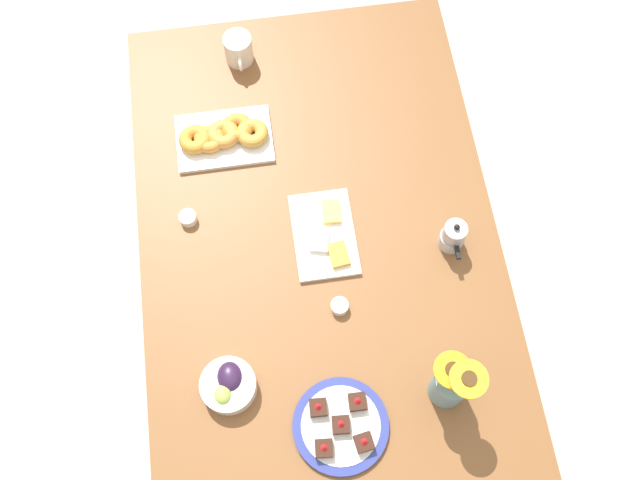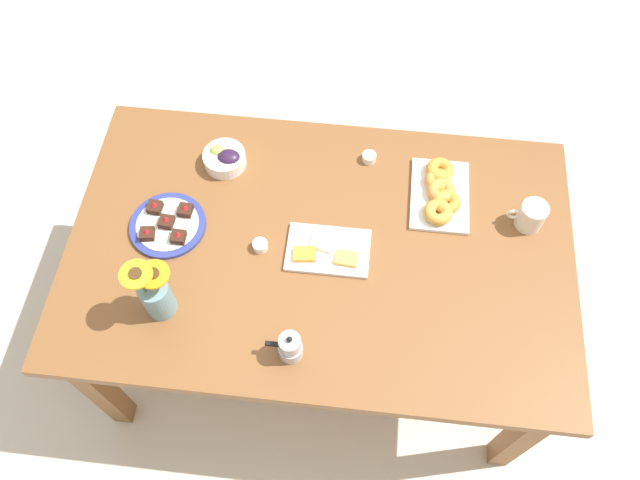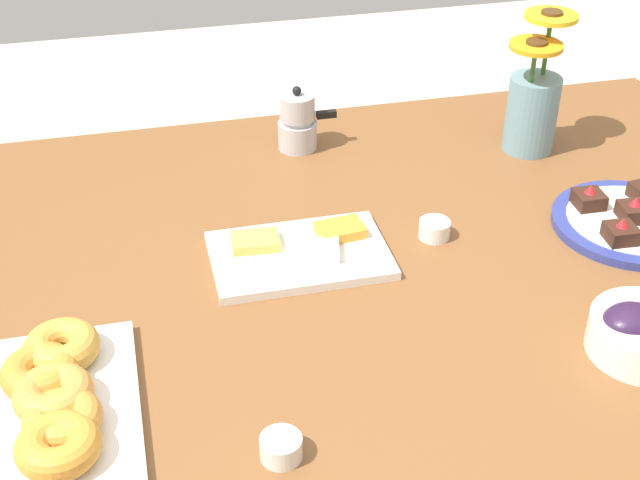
{
  "view_description": "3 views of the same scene",
  "coord_description": "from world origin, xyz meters",
  "px_view_note": "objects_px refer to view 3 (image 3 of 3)",
  "views": [
    {
      "loc": [
        0.72,
        -0.1,
        2.58
      ],
      "look_at": [
        0.0,
        0.0,
        0.78
      ],
      "focal_mm": 40.0,
      "sensor_mm": 36.0,
      "label": 1
    },
    {
      "loc": [
        -0.11,
        0.95,
        2.46
      ],
      "look_at": [
        0.0,
        0.0,
        0.78
      ],
      "focal_mm": 35.0,
      "sensor_mm": 36.0,
      "label": 2
    },
    {
      "loc": [
        -0.25,
        -1.04,
        1.5
      ],
      "look_at": [
        0.0,
        0.0,
        0.78
      ],
      "focal_mm": 50.0,
      "sensor_mm": 36.0,
      "label": 3
    }
  ],
  "objects_px": {
    "dining_table": "(320,308)",
    "cheese_platter": "(301,252)",
    "moka_pot": "(298,123)",
    "flower_vase": "(533,104)",
    "jam_cup_berry": "(434,229)",
    "dessert_plate": "(632,221)",
    "jam_cup_honey": "(281,447)",
    "croissant_platter": "(56,399)"
  },
  "relations": [
    {
      "from": "jam_cup_honey",
      "to": "jam_cup_berry",
      "type": "height_order",
      "value": "same"
    },
    {
      "from": "dining_table",
      "to": "dessert_plate",
      "type": "height_order",
      "value": "dessert_plate"
    },
    {
      "from": "jam_cup_berry",
      "to": "dessert_plate",
      "type": "xyz_separation_m",
      "value": [
        0.31,
        -0.04,
        -0.0
      ]
    },
    {
      "from": "croissant_platter",
      "to": "moka_pot",
      "type": "relative_size",
      "value": 2.43
    },
    {
      "from": "cheese_platter",
      "to": "jam_cup_berry",
      "type": "relative_size",
      "value": 5.42
    },
    {
      "from": "croissant_platter",
      "to": "moka_pot",
      "type": "bearing_deg",
      "value": 54.77
    },
    {
      "from": "flower_vase",
      "to": "croissant_platter",
      "type": "bearing_deg",
      "value": -149.02
    },
    {
      "from": "dining_table",
      "to": "jam_cup_berry",
      "type": "distance_m",
      "value": 0.21
    },
    {
      "from": "jam_cup_honey",
      "to": "dessert_plate",
      "type": "height_order",
      "value": "dessert_plate"
    },
    {
      "from": "jam_cup_berry",
      "to": "dessert_plate",
      "type": "relative_size",
      "value": 0.2
    },
    {
      "from": "jam_cup_berry",
      "to": "dessert_plate",
      "type": "distance_m",
      "value": 0.31
    },
    {
      "from": "flower_vase",
      "to": "cheese_platter",
      "type": "bearing_deg",
      "value": -152.75
    },
    {
      "from": "flower_vase",
      "to": "jam_cup_honey",
      "type": "bearing_deg",
      "value": -133.02
    },
    {
      "from": "cheese_platter",
      "to": "moka_pot",
      "type": "xyz_separation_m",
      "value": [
        0.07,
        0.34,
        0.04
      ]
    },
    {
      "from": "dessert_plate",
      "to": "dining_table",
      "type": "bearing_deg",
      "value": 177.8
    },
    {
      "from": "jam_cup_berry",
      "to": "flower_vase",
      "type": "distance_m",
      "value": 0.36
    },
    {
      "from": "croissant_platter",
      "to": "dessert_plate",
      "type": "height_order",
      "value": "dessert_plate"
    },
    {
      "from": "jam_cup_berry",
      "to": "flower_vase",
      "type": "height_order",
      "value": "flower_vase"
    },
    {
      "from": "dessert_plate",
      "to": "jam_cup_berry",
      "type": "bearing_deg",
      "value": 171.71
    },
    {
      "from": "dining_table",
      "to": "moka_pot",
      "type": "bearing_deg",
      "value": 82.89
    },
    {
      "from": "croissant_platter",
      "to": "jam_cup_berry",
      "type": "height_order",
      "value": "croissant_platter"
    },
    {
      "from": "cheese_platter",
      "to": "flower_vase",
      "type": "xyz_separation_m",
      "value": [
        0.47,
        0.24,
        0.08
      ]
    },
    {
      "from": "dining_table",
      "to": "dessert_plate",
      "type": "relative_size",
      "value": 6.55
    },
    {
      "from": "dining_table",
      "to": "flower_vase",
      "type": "bearing_deg",
      "value": 30.3
    },
    {
      "from": "dining_table",
      "to": "moka_pot",
      "type": "distance_m",
      "value": 0.39
    },
    {
      "from": "dining_table",
      "to": "cheese_platter",
      "type": "xyz_separation_m",
      "value": [
        -0.03,
        0.02,
        0.1
      ]
    },
    {
      "from": "dessert_plate",
      "to": "moka_pot",
      "type": "height_order",
      "value": "moka_pot"
    },
    {
      "from": "croissant_platter",
      "to": "cheese_platter",
      "type": "bearing_deg",
      "value": 35.6
    },
    {
      "from": "dining_table",
      "to": "jam_cup_honey",
      "type": "xyz_separation_m",
      "value": [
        -0.13,
        -0.36,
        0.1
      ]
    },
    {
      "from": "moka_pot",
      "to": "cheese_platter",
      "type": "bearing_deg",
      "value": -101.57
    },
    {
      "from": "cheese_platter",
      "to": "moka_pot",
      "type": "bearing_deg",
      "value": 78.43
    },
    {
      "from": "jam_cup_honey",
      "to": "flower_vase",
      "type": "distance_m",
      "value": 0.85
    },
    {
      "from": "dining_table",
      "to": "flower_vase",
      "type": "relative_size",
      "value": 6.41
    },
    {
      "from": "cheese_platter",
      "to": "dessert_plate",
      "type": "bearing_deg",
      "value": -4.06
    },
    {
      "from": "dessert_plate",
      "to": "flower_vase",
      "type": "xyz_separation_m",
      "value": [
        -0.05,
        0.28,
        0.08
      ]
    },
    {
      "from": "jam_cup_honey",
      "to": "dessert_plate",
      "type": "xyz_separation_m",
      "value": [
        0.62,
        0.34,
        -0.0
      ]
    },
    {
      "from": "moka_pot",
      "to": "dining_table",
      "type": "bearing_deg",
      "value": -97.11
    },
    {
      "from": "cheese_platter",
      "to": "dessert_plate",
      "type": "relative_size",
      "value": 1.06
    },
    {
      "from": "jam_cup_berry",
      "to": "moka_pot",
      "type": "relative_size",
      "value": 0.4
    },
    {
      "from": "cheese_platter",
      "to": "croissant_platter",
      "type": "height_order",
      "value": "croissant_platter"
    },
    {
      "from": "cheese_platter",
      "to": "jam_cup_honey",
      "type": "distance_m",
      "value": 0.39
    },
    {
      "from": "dining_table",
      "to": "jam_cup_berry",
      "type": "bearing_deg",
      "value": 7.94
    }
  ]
}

